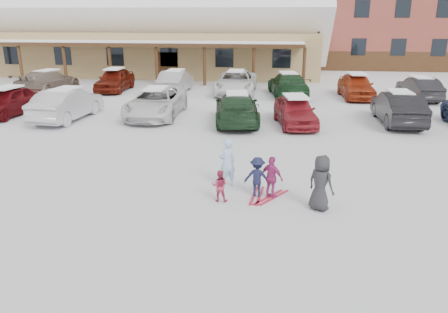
# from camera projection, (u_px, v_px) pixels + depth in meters

# --- Properties ---
(ground) EXTENTS (160.00, 160.00, 0.00)m
(ground) POSITION_uv_depth(u_px,v_px,m) (209.00, 200.00, 12.36)
(ground) COLOR silver
(ground) RESTS_ON ground
(day_lodge) EXTENTS (29.12, 12.50, 10.38)m
(day_lodge) POSITION_uv_depth(u_px,v_px,m) (157.00, 27.00, 38.57)
(day_lodge) COLOR tan
(day_lodge) RESTS_ON ground
(lamp_post) EXTENTS (0.50, 0.25, 6.91)m
(lamp_post) POSITION_uv_depth(u_px,v_px,m) (319.00, 30.00, 34.18)
(lamp_post) COLOR black
(lamp_post) RESTS_ON ground
(conifer_3) EXTENTS (3.96, 3.96, 9.18)m
(conifer_3) POSITION_uv_depth(u_px,v_px,m) (316.00, 14.00, 51.59)
(conifer_3) COLOR black
(conifer_3) RESTS_ON ground
(adult_skier) EXTENTS (0.67, 0.61, 1.53)m
(adult_skier) POSITION_uv_depth(u_px,v_px,m) (227.00, 163.00, 13.14)
(adult_skier) COLOR #A6C8F1
(adult_skier) RESTS_ON ground
(toddler_red) EXTENTS (0.45, 0.35, 0.92)m
(toddler_red) POSITION_uv_depth(u_px,v_px,m) (220.00, 186.00, 12.19)
(toddler_red) COLOR #AD2B4C
(toddler_red) RESTS_ON ground
(child_navy) EXTENTS (0.80, 0.51, 1.18)m
(child_navy) POSITION_uv_depth(u_px,v_px,m) (257.00, 177.00, 12.47)
(child_navy) COLOR #161938
(child_navy) RESTS_ON ground
(skis_child_navy) EXTENTS (0.33, 1.41, 0.03)m
(skis_child_navy) POSITION_uv_depth(u_px,v_px,m) (257.00, 196.00, 12.65)
(skis_child_navy) COLOR #B21933
(skis_child_navy) RESTS_ON ground
(child_magenta) EXTENTS (0.78, 0.66, 1.25)m
(child_magenta) POSITION_uv_depth(u_px,v_px,m) (272.00, 178.00, 12.34)
(child_magenta) COLOR #A92C6F
(child_magenta) RESTS_ON ground
(skis_child_magenta) EXTENTS (0.94, 1.28, 0.03)m
(skis_child_magenta) POSITION_uv_depth(u_px,v_px,m) (271.00, 197.00, 12.53)
(skis_child_magenta) COLOR #B21933
(skis_child_magenta) RESTS_ON ground
(bystander_dark) EXTENTS (0.89, 0.85, 1.53)m
(bystander_dark) POSITION_uv_depth(u_px,v_px,m) (321.00, 183.00, 11.57)
(bystander_dark) COLOR #292A2C
(bystander_dark) RESTS_ON ground
(parked_car_0) EXTENTS (2.13, 4.46, 1.47)m
(parked_car_0) POSITION_uv_depth(u_px,v_px,m) (8.00, 102.00, 22.53)
(parked_car_0) COLOR #560A0E
(parked_car_0) RESTS_ON ground
(parked_car_1) EXTENTS (1.97, 4.84, 1.56)m
(parked_car_1) POSITION_uv_depth(u_px,v_px,m) (67.00, 104.00, 21.63)
(parked_car_1) COLOR #B3B3B8
(parked_car_1) RESTS_ON ground
(parked_car_2) EXTENTS (2.56, 5.35, 1.47)m
(parked_car_2) POSITION_uv_depth(u_px,v_px,m) (156.00, 103.00, 22.26)
(parked_car_2) COLOR white
(parked_car_2) RESTS_ON ground
(parked_car_3) EXTENTS (2.66, 5.24, 1.46)m
(parked_car_3) POSITION_uv_depth(u_px,v_px,m) (237.00, 108.00, 20.98)
(parked_car_3) COLOR #1D3A20
(parked_car_3) RESTS_ON ground
(parked_car_4) EXTENTS (2.31, 4.30, 1.39)m
(parked_car_4) POSITION_uv_depth(u_px,v_px,m) (295.00, 111.00, 20.55)
(parked_car_4) COLOR maroon
(parked_car_4) RESTS_ON ground
(parked_car_5) EXTENTS (1.68, 4.72, 1.55)m
(parked_car_5) POSITION_uv_depth(u_px,v_px,m) (398.00, 108.00, 20.86)
(parked_car_5) COLOR black
(parked_car_5) RESTS_ON ground
(parked_car_7) EXTENTS (2.75, 5.41, 1.50)m
(parked_car_7) POSITION_uv_depth(u_px,v_px,m) (48.00, 82.00, 29.10)
(parked_car_7) COLOR #7C6A5B
(parked_car_7) RESTS_ON ground
(parked_car_8) EXTENTS (1.91, 4.51, 1.52)m
(parked_car_8) POSITION_uv_depth(u_px,v_px,m) (115.00, 80.00, 29.85)
(parked_car_8) COLOR #63160B
(parked_car_8) RESTS_ON ground
(parked_car_9) EXTENTS (1.61, 4.52, 1.48)m
(parked_car_9) POSITION_uv_depth(u_px,v_px,m) (176.00, 81.00, 29.31)
(parked_car_9) COLOR #9F9FA3
(parked_car_9) RESTS_ON ground
(parked_car_10) EXTENTS (2.59, 5.53, 1.53)m
(parked_car_10) POSITION_uv_depth(u_px,v_px,m) (236.00, 82.00, 28.70)
(parked_car_10) COLOR white
(parked_car_10) RESTS_ON ground
(parked_car_11) EXTENTS (2.85, 5.41, 1.49)m
(parked_car_11) POSITION_uv_depth(u_px,v_px,m) (288.00, 85.00, 27.91)
(parked_car_11) COLOR #1A3C1E
(parked_car_11) RESTS_ON ground
(parked_car_12) EXTENTS (2.03, 4.57, 1.53)m
(parked_car_12) POSITION_uv_depth(u_px,v_px,m) (356.00, 86.00, 27.28)
(parked_car_12) COLOR #A63416
(parked_car_12) RESTS_ON ground
(parked_car_13) EXTENTS (1.87, 4.33, 1.39)m
(parked_car_13) POSITION_uv_depth(u_px,v_px,m) (419.00, 88.00, 26.79)
(parked_car_13) COLOR black
(parked_car_13) RESTS_ON ground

